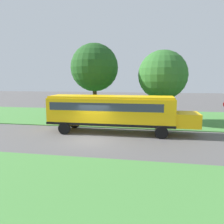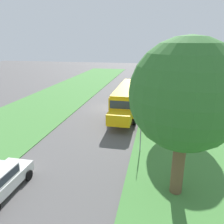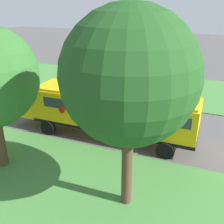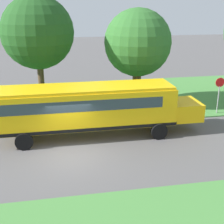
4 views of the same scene
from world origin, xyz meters
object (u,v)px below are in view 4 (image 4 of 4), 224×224
(oak_tree_beside_bus, at_px, (39,33))
(stop_sign, at_px, (219,91))
(oak_tree_roadside_mid, at_px, (139,42))
(school_bus, at_px, (91,106))

(oak_tree_beside_bus, distance_m, stop_sign, 13.53)
(oak_tree_roadside_mid, bearing_deg, oak_tree_beside_bus, -92.05)
(stop_sign, bearing_deg, oak_tree_roadside_mid, -118.13)
(oak_tree_beside_bus, height_order, stop_sign, oak_tree_beside_bus)
(oak_tree_beside_bus, distance_m, oak_tree_roadside_mid, 7.24)
(school_bus, bearing_deg, oak_tree_roadside_mid, 140.43)
(oak_tree_beside_bus, bearing_deg, stop_sign, 76.05)
(school_bus, height_order, oak_tree_beside_bus, oak_tree_beside_bus)
(stop_sign, bearing_deg, oak_tree_beside_bus, -103.95)
(school_bus, bearing_deg, stop_sign, 103.37)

